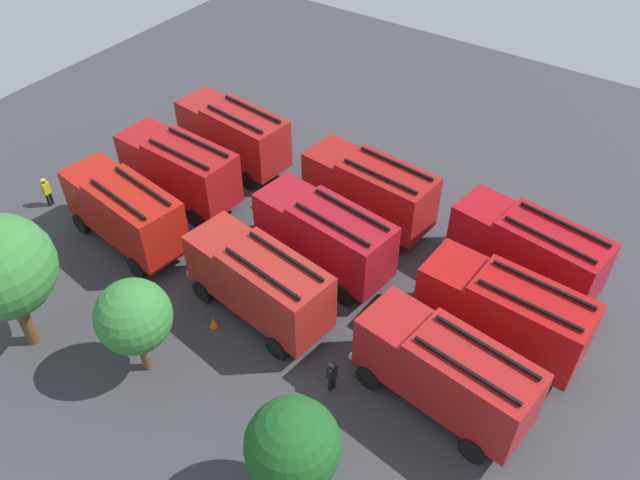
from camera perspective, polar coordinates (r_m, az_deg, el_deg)
ground_plane at (r=31.79m, az=0.00°, el=-1.88°), size 54.86×54.86×0.00m
fire_truck_0 at (r=30.81m, az=18.11°, el=-0.71°), size 7.49×3.63×3.88m
fire_truck_1 at (r=32.89m, az=4.45°, el=4.63°), size 7.40×3.30×3.88m
fire_truck_2 at (r=37.49m, az=-7.79°, el=9.50°), size 7.42×3.39×3.88m
fire_truck_3 at (r=27.66m, az=16.14°, el=-6.10°), size 7.32×3.07×3.88m
fire_truck_4 at (r=30.02m, az=0.37°, el=0.54°), size 7.45×3.49×3.88m
fire_truck_5 at (r=35.13m, az=-12.55°, el=6.38°), size 7.31×3.04×3.88m
fire_truck_6 at (r=25.11m, az=11.19°, el=-11.40°), size 7.45×3.48×3.88m
fire_truck_7 at (r=27.91m, az=-5.52°, el=-3.63°), size 7.47×3.55×3.88m
fire_truck_8 at (r=32.85m, az=-17.17°, el=2.57°), size 7.47×3.55×3.88m
firefighter_0 at (r=35.82m, az=-16.87°, el=3.82°), size 0.35×0.47×1.68m
firefighter_2 at (r=26.09m, az=1.09°, el=-12.01°), size 0.34×0.47×1.63m
firefighter_3 at (r=37.67m, az=-23.31°, el=4.07°), size 0.28×0.44×1.70m
tree_0 at (r=21.55m, az=-2.47°, el=-17.97°), size 3.21×3.21×4.98m
tree_1 at (r=26.01m, az=-16.40°, el=-6.63°), size 3.06×3.06×4.74m
tree_2 at (r=27.99m, az=-26.75°, el=-2.22°), size 4.31×4.31×6.68m
traffic_cone_0 at (r=29.04m, az=-9.53°, el=-7.28°), size 0.39×0.39×0.56m
traffic_cone_1 at (r=32.72m, az=2.45°, el=0.40°), size 0.47×0.47×0.67m
traffic_cone_2 at (r=40.98m, az=-6.51°, el=9.61°), size 0.42×0.42×0.60m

